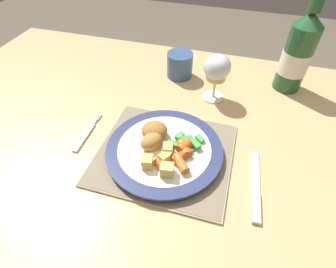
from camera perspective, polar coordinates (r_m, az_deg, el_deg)
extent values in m
plane|color=brown|center=(1.31, 1.91, -23.41)|extent=(6.00, 6.00, 0.00)
cube|color=tan|center=(0.68, 3.34, -0.98)|extent=(1.55, 0.88, 0.04)
cube|color=tan|center=(1.46, -22.13, 5.26)|extent=(0.06, 0.06, 0.70)
cube|color=tan|center=(0.62, -0.77, -4.29)|extent=(0.31, 0.28, 0.01)
cube|color=#807259|center=(0.62, -0.77, -4.09)|extent=(0.31, 0.27, 0.00)
cylinder|color=white|center=(0.61, -0.79, -3.80)|extent=(0.22, 0.22, 0.01)
cylinder|color=navy|center=(0.61, -0.80, -3.25)|extent=(0.27, 0.27, 0.01)
cylinder|color=white|center=(0.60, -0.80, -3.03)|extent=(0.22, 0.22, 0.00)
ellipsoid|color=#B77F3D|center=(0.59, -3.57, -1.59)|extent=(0.06, 0.07, 0.03)
ellipsoid|color=#A87033|center=(0.62, -2.92, 0.77)|extent=(0.07, 0.07, 0.04)
ellipsoid|color=#B77F3D|center=(0.62, -3.07, 0.80)|extent=(0.08, 0.07, 0.03)
cube|color=green|center=(0.62, 3.33, -1.18)|extent=(0.03, 0.03, 0.01)
cube|color=#338438|center=(0.61, 2.19, -0.61)|extent=(0.02, 0.02, 0.01)
cube|color=green|center=(0.60, 0.95, -2.15)|extent=(0.03, 0.02, 0.01)
cube|color=green|center=(0.61, 4.82, -1.44)|extent=(0.02, 0.03, 0.01)
cube|color=#4CA84C|center=(0.62, 6.97, -1.09)|extent=(0.03, 0.02, 0.01)
cube|color=#338438|center=(0.59, 3.66, -3.21)|extent=(0.03, 0.02, 0.01)
cube|color=#4CA84C|center=(0.60, 5.99, -2.20)|extent=(0.03, 0.03, 0.01)
cube|color=green|center=(0.61, 3.77, -1.09)|extent=(0.02, 0.01, 0.01)
cube|color=green|center=(0.58, 3.19, -4.45)|extent=(0.03, 0.03, 0.01)
cube|color=#4CA84C|center=(0.60, 4.51, -2.41)|extent=(0.02, 0.02, 0.01)
cube|color=#4CA84C|center=(0.62, 2.71, -0.45)|extent=(0.02, 0.03, 0.01)
cube|color=#4CA84C|center=(0.60, 4.61, -2.44)|extent=(0.02, 0.02, 0.01)
cube|color=green|center=(0.59, 4.12, -4.01)|extent=(0.03, 0.03, 0.01)
cube|color=green|center=(0.60, 0.25, -2.59)|extent=(0.03, 0.03, 0.01)
cylinder|color=orange|center=(0.59, 3.40, -3.09)|extent=(0.04, 0.05, 0.02)
cylinder|color=orange|center=(0.56, 2.79, -6.41)|extent=(0.05, 0.05, 0.02)
cylinder|color=#CC5119|center=(0.58, 2.89, -4.82)|extent=(0.05, 0.05, 0.02)
cylinder|color=#CC5119|center=(0.56, -1.31, -7.16)|extent=(0.04, 0.04, 0.02)
cylinder|color=orange|center=(0.59, 3.53, -2.72)|extent=(0.04, 0.04, 0.02)
cube|color=silver|center=(0.69, -17.80, -0.69)|extent=(0.02, 0.10, 0.01)
cube|color=silver|center=(0.72, -15.71, 2.54)|extent=(0.01, 0.02, 0.01)
cube|color=silver|center=(0.73, -14.63, 3.49)|extent=(0.00, 0.02, 0.00)
cube|color=silver|center=(0.74, -14.91, 3.54)|extent=(0.00, 0.02, 0.00)
cube|color=silver|center=(0.74, -15.18, 3.59)|extent=(0.00, 0.02, 0.00)
cube|color=silver|center=(0.74, -15.46, 3.64)|extent=(0.00, 0.02, 0.00)
cube|color=silver|center=(0.62, 18.46, -7.74)|extent=(0.03, 0.12, 0.00)
cube|color=#B2B2B7|center=(0.57, 18.62, -14.92)|extent=(0.02, 0.07, 0.01)
cylinder|color=silver|center=(0.79, 9.75, 8.00)|extent=(0.06, 0.06, 0.00)
cylinder|color=silver|center=(0.78, 10.05, 9.91)|extent=(0.01, 0.01, 0.06)
ellipsoid|color=silver|center=(0.74, 10.70, 14.10)|extent=(0.07, 0.07, 0.07)
cylinder|color=#EACC66|center=(0.75, 10.45, 12.50)|extent=(0.06, 0.06, 0.02)
cylinder|color=#23562D|center=(0.86, 26.01, 14.45)|extent=(0.08, 0.08, 0.19)
cone|color=#23562D|center=(0.81, 28.69, 21.16)|extent=(0.08, 0.08, 0.04)
cylinder|color=white|center=(0.86, 25.81, 13.92)|extent=(0.08, 0.08, 0.07)
cube|color=#DBB256|center=(0.57, -0.24, -4.52)|extent=(0.03, 0.02, 0.02)
cube|color=#DBB256|center=(0.56, -4.49, -6.05)|extent=(0.03, 0.03, 0.03)
cube|color=#E5BC66|center=(0.55, -0.49, -7.74)|extent=(0.03, 0.03, 0.03)
cube|color=#DBB256|center=(0.57, -0.82, -5.26)|extent=(0.03, 0.03, 0.02)
cube|color=#DBB256|center=(0.58, -0.06, -3.38)|extent=(0.03, 0.03, 0.03)
cylinder|color=#385684|center=(0.86, 2.58, 14.79)|extent=(0.08, 0.08, 0.08)
cylinder|color=#1E2F48|center=(0.84, 2.66, 16.85)|extent=(0.07, 0.07, 0.01)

